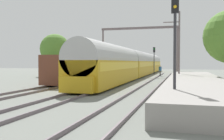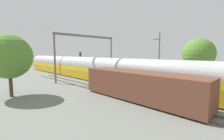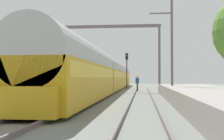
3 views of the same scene
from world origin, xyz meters
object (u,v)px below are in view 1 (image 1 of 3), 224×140
at_px(passenger_train, 138,64).
at_px(railway_signal_near, 175,36).
at_px(person_crossing, 160,70).
at_px(freight_car, 81,69).
at_px(catenary_gantry, 139,41).
at_px(railway_signal_far, 154,57).

bearing_deg(passenger_train, railway_signal_near, -76.82).
bearing_deg(person_crossing, passenger_train, -50.92).
height_order(passenger_train, freight_car, passenger_train).
relative_size(railway_signal_near, catenary_gantry, 0.44).
height_order(passenger_train, catenary_gantry, catenary_gantry).
relative_size(passenger_train, catenary_gantry, 3.95).
height_order(railway_signal_near, catenary_gantry, catenary_gantry).
bearing_deg(catenary_gantry, railway_signal_near, -77.04).
distance_m(person_crossing, railway_signal_near, 28.08).
height_order(person_crossing, catenary_gantry, catenary_gantry).
xyz_separation_m(person_crossing, railway_signal_far, (-1.53, 5.34, 2.11)).
xyz_separation_m(railway_signal_near, catenary_gantry, (-6.45, 28.01, 2.15)).
distance_m(freight_car, catenary_gantry, 15.50).
xyz_separation_m(passenger_train, catenary_gantry, (0.00, 0.48, 3.66)).
bearing_deg(catenary_gantry, freight_car, -105.67).
height_order(freight_car, railway_signal_far, railway_signal_far).
height_order(passenger_train, railway_signal_near, railway_signal_near).
xyz_separation_m(person_crossing, catenary_gantry, (-3.45, 0.21, 4.60)).
bearing_deg(passenger_train, catenary_gantry, 90.00).
relative_size(passenger_train, railway_signal_far, 10.09).
xyz_separation_m(passenger_train, railway_signal_near, (6.45, -27.54, 1.51)).
distance_m(freight_car, railway_signal_near, 17.32).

